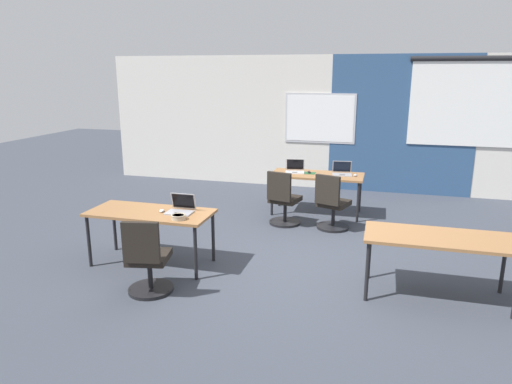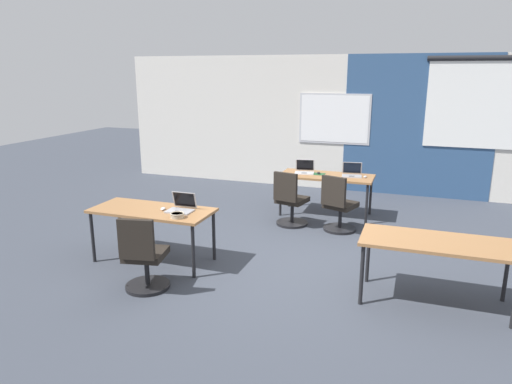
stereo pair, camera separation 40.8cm
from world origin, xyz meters
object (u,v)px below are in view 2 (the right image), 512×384
(desk_near_right, at_px, (437,246))
(mouse_far_left, at_px, (319,173))
(laptop_near_left_inner, at_px, (181,207))
(chair_far_left, at_px, (290,203))
(laptop_far_right, at_px, (352,173))
(mouse_far_right, at_px, (365,177))
(laptop_far_left, at_px, (305,170))
(chair_near_left_inner, at_px, (144,260))
(chair_far_right, at_px, (338,208))
(snack_bowl, at_px, (177,215))
(desk_near_left, at_px, (152,214))
(mouse_near_left_inner, at_px, (163,209))
(desk_far_center, at_px, (326,178))

(desk_near_right, distance_m, mouse_far_left, 3.41)
(laptop_near_left_inner, xyz_separation_m, chair_far_left, (0.92, 1.96, -0.39))
(laptop_near_left_inner, relative_size, laptop_far_right, 0.91)
(laptop_far_right, height_order, mouse_far_right, laptop_far_right)
(desk_near_right, relative_size, laptop_far_left, 4.28)
(chair_near_left_inner, height_order, chair_far_right, same)
(mouse_far_left, relative_size, mouse_far_right, 1.12)
(laptop_far_right, bearing_deg, mouse_far_left, 176.64)
(desk_near_right, bearing_deg, laptop_far_right, 114.77)
(mouse_far_right, relative_size, chair_far_right, 0.11)
(chair_far_right, height_order, snack_bowl, chair_far_right)
(desk_near_right, xyz_separation_m, chair_far_right, (-1.39, 2.01, -0.28))
(desk_near_left, xyz_separation_m, desk_near_right, (3.50, 0.00, 0.00))
(mouse_near_left_inner, height_order, chair_far_right, chair_far_right)
(snack_bowl, bearing_deg, mouse_far_right, 57.72)
(desk_far_center, xyz_separation_m, chair_far_left, (-0.43, -0.77, -0.28))
(desk_near_right, relative_size, chair_far_right, 1.74)
(mouse_near_left_inner, relative_size, chair_far_left, 0.12)
(chair_far_right, bearing_deg, laptop_far_left, -28.86)
(chair_far_left, bearing_deg, chair_far_right, -169.30)
(laptop_near_left_inner, distance_m, chair_near_left_inner, 0.95)
(laptop_far_left, height_order, mouse_far_left, laptop_far_left)
(laptop_far_right, distance_m, snack_bowl, 3.52)
(desk_near_right, distance_m, laptop_near_left_inner, 3.11)
(mouse_near_left_inner, bearing_deg, desk_near_right, -0.26)
(laptop_far_left, height_order, chair_far_right, laptop_far_left)
(laptop_near_left_inner, relative_size, mouse_near_left_inner, 3.02)
(desk_near_left, bearing_deg, laptop_far_right, 52.94)
(snack_bowl, bearing_deg, mouse_far_left, 69.98)
(chair_near_left_inner, bearing_deg, laptop_far_right, -127.90)
(desk_near_left, distance_m, mouse_far_left, 3.26)
(laptop_near_left_inner, bearing_deg, chair_far_left, 64.28)
(mouse_near_left_inner, bearing_deg, mouse_far_left, 62.82)
(laptop_far_right, xyz_separation_m, mouse_far_right, (0.23, -0.06, -0.03))
(mouse_near_left_inner, bearing_deg, desk_near_left, -174.41)
(chair_far_left, bearing_deg, laptop_far_left, -79.52)
(mouse_near_left_inner, bearing_deg, chair_far_right, 45.57)
(desk_near_right, height_order, mouse_near_left_inner, mouse_near_left_inner)
(laptop_far_right, bearing_deg, desk_near_left, -134.84)
(desk_far_center, height_order, laptop_far_right, laptop_far_right)
(desk_near_left, xyz_separation_m, mouse_far_right, (2.41, 2.81, 0.08))
(chair_far_right, bearing_deg, desk_near_left, 62.61)
(mouse_near_left_inner, height_order, snack_bowl, snack_bowl)
(mouse_near_left_inner, xyz_separation_m, mouse_far_left, (1.45, 2.82, 0.00))
(laptop_far_left, relative_size, chair_far_right, 0.41)
(desk_near_right, distance_m, desk_far_center, 3.30)
(laptop_far_left, distance_m, chair_far_left, 0.91)
(desk_near_left, height_order, laptop_far_left, laptop_far_left)
(laptop_near_left_inner, relative_size, chair_near_left_inner, 0.36)
(chair_far_left, distance_m, chair_far_right, 0.79)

